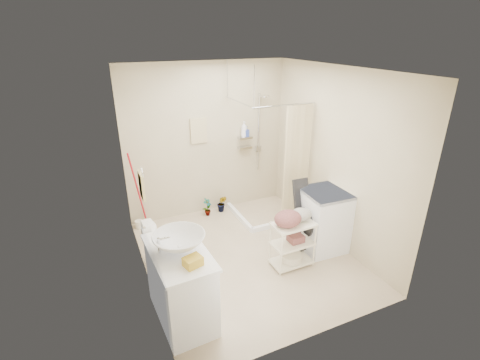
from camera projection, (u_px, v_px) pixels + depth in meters
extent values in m
plane|color=beige|center=(247.00, 256.00, 5.05)|extent=(3.20, 3.20, 0.00)
cube|color=silver|center=(249.00, 69.00, 4.04)|extent=(2.80, 3.20, 0.04)
cube|color=beige|center=(207.00, 141.00, 5.89)|extent=(2.80, 0.04, 2.60)
cube|color=beige|center=(322.00, 232.00, 3.20)|extent=(2.80, 0.04, 2.60)
cube|color=beige|center=(138.00, 191.00, 4.02)|extent=(0.04, 3.20, 2.60)
cube|color=beige|center=(334.00, 158.00, 5.07)|extent=(0.04, 3.20, 2.60)
cube|color=white|center=(181.00, 285.00, 3.81)|extent=(0.62, 1.04, 0.88)
imported|color=silver|center=(179.00, 242.00, 3.62)|extent=(0.69, 0.69, 0.19)
cube|color=gold|center=(193.00, 261.00, 3.39)|extent=(0.21, 0.18, 0.10)
cube|color=#F0C850|center=(207.00, 326.00, 3.76)|extent=(0.30, 0.26, 0.14)
imported|color=white|center=(169.00, 240.00, 4.83)|extent=(0.65, 0.39, 0.66)
imported|color=brown|center=(207.00, 207.00, 6.11)|extent=(0.21, 0.20, 0.33)
imported|color=#9A5937|center=(222.00, 203.00, 6.25)|extent=(0.22, 0.21, 0.32)
cube|color=#C6BD8F|center=(199.00, 131.00, 5.74)|extent=(0.28, 0.03, 0.42)
imported|color=white|center=(244.00, 129.00, 6.00)|extent=(0.12, 0.12, 0.27)
imported|color=#344AA7|center=(246.00, 131.00, 6.03)|extent=(0.10, 0.11, 0.19)
cube|color=white|center=(324.00, 219.00, 5.11)|extent=(0.65, 0.67, 0.92)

